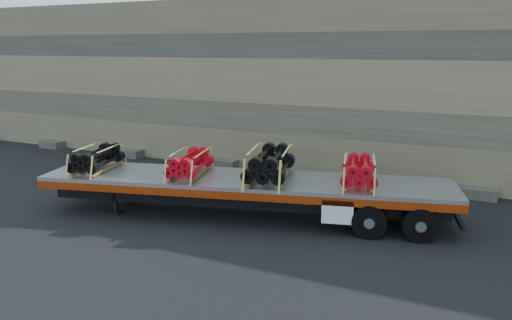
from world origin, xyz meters
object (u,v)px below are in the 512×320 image
(bundle_midfront, at_px, (190,164))
(bundle_rear, at_px, (359,172))
(bundle_front, at_px, (97,159))
(bundle_midrear, at_px, (270,165))
(trailer, at_px, (244,197))

(bundle_midfront, xyz_separation_m, bundle_rear, (4.90, 1.25, 0.01))
(bundle_front, xyz_separation_m, bundle_midrear, (5.38, 1.38, 0.08))
(bundle_midrear, xyz_separation_m, bundle_rear, (2.51, 0.64, -0.08))
(bundle_midfront, bearing_deg, bundle_rear, 0.00)
(bundle_midfront, distance_m, bundle_midrear, 2.47)
(bundle_front, distance_m, bundle_rear, 8.14)
(trailer, height_order, bundle_midfront, bundle_midfront)
(bundle_midrear, bearing_deg, bundle_rear, 0.00)
(bundle_rear, bearing_deg, bundle_midfront, 180.00)
(trailer, relative_size, bundle_front, 6.27)
(trailer, relative_size, bundle_rear, 6.23)
(bundle_midrear, distance_m, bundle_rear, 2.59)
(bundle_front, height_order, bundle_rear, bundle_rear)
(trailer, xyz_separation_m, bundle_front, (-4.63, -1.18, 0.96))
(trailer, height_order, bundle_midrear, bundle_midrear)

